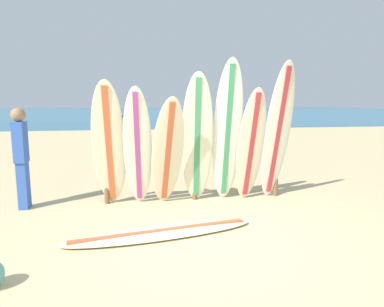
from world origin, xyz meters
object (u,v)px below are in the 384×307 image
Objects in this scene: surfboard_leaning_center at (197,140)px; surfboard_leaning_center_right at (227,133)px; surfboard_leaning_left at (138,149)px; surfboard_leaning_far_right at (277,132)px; beachgoer_standing at (21,154)px; surfboard_rack at (195,162)px; surfboard_lying_on_sand at (162,233)px; small_boat_offshore at (113,116)px; surfboard_leaning_center_left at (168,153)px; surfboard_leaning_far_left at (109,146)px; surfboard_leaning_right at (251,146)px.

surfboard_leaning_center_right is at bearing 0.27° from surfboard_leaning_center.
surfboard_leaning_left is at bearing -176.92° from surfboard_leaning_center_right.
surfboard_leaning_far_right reaches higher than beachgoer_standing.
surfboard_rack is 1.21× the size of surfboard_lying_on_sand.
small_boat_offshore is (-3.63, 31.71, -0.45)m from surfboard_rack.
surfboard_lying_on_sand is at bearing -34.72° from beachgoer_standing.
surfboard_leaning_far_right reaches higher than surfboard_leaning_center_left.
surfboard_leaning_center reaches higher than surfboard_leaning_left.
beachgoer_standing reaches higher than surfboard_rack.
small_boat_offshore is at bearing 97.44° from surfboard_leaning_center_right.
surfboard_leaning_center_left reaches higher than beachgoer_standing.
surfboard_rack is 1.29× the size of surfboard_leaning_center_right.
surfboard_leaning_center_left reaches higher than surfboard_lying_on_sand.
surfboard_leaning_center_left is 0.58m from surfboard_leaning_center.
surfboard_leaning_left is 0.81× the size of surfboard_leaning_center_right.
surfboard_leaning_far_left is 0.86× the size of surfboard_leaning_far_right.
surfboard_leaning_far_left is 2.05m from surfboard_leaning_center_right.
surfboard_leaning_center_left is at bearing -143.49° from surfboard_rack.
surfboard_leaning_left is 0.89× the size of surfboard_leaning_center.
surfboard_leaning_far_left is 1.26× the size of beachgoer_standing.
surfboard_lying_on_sand is (0.30, -1.25, -1.00)m from surfboard_leaning_left.
surfboard_leaning_center is at bearing 4.57° from surfboard_leaning_left.
surfboard_leaning_left reaches higher than surfboard_lying_on_sand.
surfboard_leaning_center is 1.12× the size of surfboard_leaning_right.
surfboard_rack is at bearing 170.02° from surfboard_leaning_far_right.
surfboard_rack is 0.83m from surfboard_leaning_center_right.
surfboard_leaning_right is (0.97, -0.28, 0.33)m from surfboard_rack.
surfboard_leaning_center_right is at bearing 177.93° from surfboard_leaning_right.
surfboard_leaning_center_left is at bearing -5.13° from surfboard_leaning_left.
beachgoer_standing is (-2.96, -0.06, 0.24)m from surfboard_rack.
surfboard_leaning_left is 2.52m from surfboard_leaning_far_right.
small_boat_offshore is (-2.90, 33.31, 0.22)m from surfboard_lying_on_sand.
surfboard_leaning_far_right is at bearing 0.27° from surfboard_leaning_center.
small_boat_offshore is at bearing 96.48° from surfboard_leaning_center.
surfboard_leaning_center_left is 32.26m from small_boat_offshore.
surfboard_leaning_center_right is at bearing 46.35° from surfboard_lying_on_sand.
beachgoer_standing is (-3.50, 0.20, -0.33)m from surfboard_leaning_center_right.
surfboard_leaning_far_left is at bearing 171.95° from surfboard_leaning_left.
surfboard_leaning_center is at bearing -3.99° from beachgoer_standing.
surfboard_leaning_far_left is at bearing 173.44° from surfboard_leaning_center_left.
surfboard_leaning_far_left is at bearing -179.57° from surfboard_leaning_far_right.
surfboard_lying_on_sand is (-1.71, -1.32, -0.99)m from surfboard_leaning_right.
surfboard_leaning_far_left is at bearing 120.26° from surfboard_lying_on_sand.
surfboard_leaning_far_right is (2.98, 0.02, 0.18)m from surfboard_leaning_far_left.
beachgoer_standing is 31.79m from small_boat_offshore.
surfboard_leaning_right is 1.20× the size of beachgoer_standing.
surfboard_leaning_center is 1.48m from surfboard_leaning_far_right.
surfboard_rack is at bearing 154.01° from surfboard_leaning_center_right.
surfboard_leaning_right is at bearing -177.72° from surfboard_leaning_far_right.
surfboard_leaning_center_right is 32.26m from small_boat_offshore.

